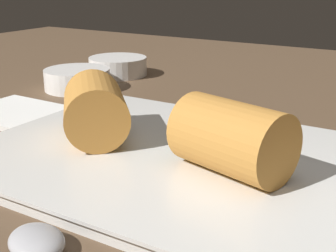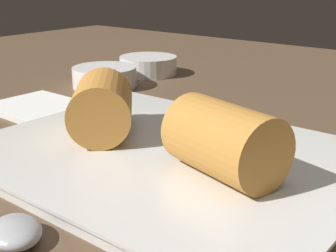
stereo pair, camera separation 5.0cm
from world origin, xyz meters
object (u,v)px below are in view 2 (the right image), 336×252
(serving_plate, at_px, (168,158))
(napkin, at_px, (38,107))
(dipping_bowl_near, at_px, (105,76))
(spoon, at_px, (18,239))
(dipping_bowl_far, at_px, (148,65))

(serving_plate, height_order, napkin, serving_plate)
(serving_plate, relative_size, dipping_bowl_near, 3.53)
(serving_plate, relative_size, spoon, 2.20)
(spoon, xyz_separation_m, napkin, (-0.25, 0.20, -0.00))
(dipping_bowl_near, bearing_deg, napkin, -81.11)
(spoon, height_order, napkin, spoon)
(napkin, bearing_deg, serving_plate, -8.77)
(dipping_bowl_near, relative_size, napkin, 0.81)
(dipping_bowl_near, relative_size, spoon, 0.62)
(dipping_bowl_near, xyz_separation_m, dipping_bowl_far, (-0.01, 0.11, 0.00))
(dipping_bowl_near, relative_size, dipping_bowl_far, 1.00)
(spoon, distance_m, napkin, 0.32)
(serving_plate, bearing_deg, dipping_bowl_near, 146.35)
(spoon, bearing_deg, serving_plate, 92.97)
(spoon, bearing_deg, dipping_bowl_far, 122.04)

